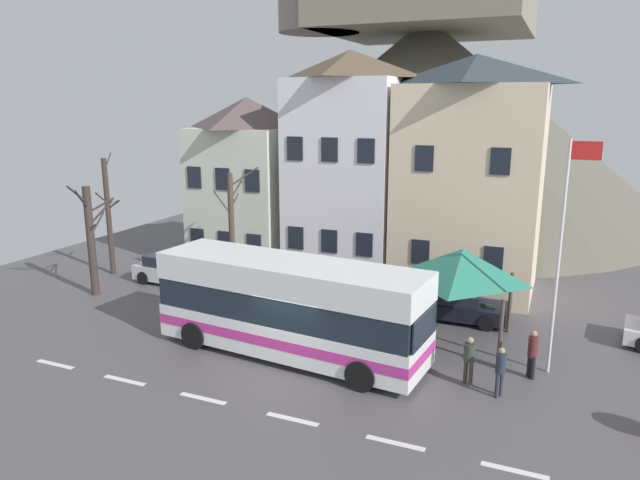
% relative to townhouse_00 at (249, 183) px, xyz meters
% --- Properties ---
extents(ground_plane, '(40.00, 60.00, 0.07)m').
position_rel_townhouse_00_xyz_m(ground_plane, '(7.70, -11.53, -4.52)').
color(ground_plane, '#514D51').
extents(townhouse_00, '(5.05, 5.12, 8.98)m').
position_rel_townhouse_00_xyz_m(townhouse_00, '(0.00, 0.00, 0.00)').
color(townhouse_00, beige).
rests_on(townhouse_00, ground_plane).
extents(townhouse_01, '(5.22, 5.24, 11.16)m').
position_rel_townhouse_00_xyz_m(townhouse_01, '(5.74, 0.06, 1.09)').
color(townhouse_01, white).
rests_on(townhouse_01, ground_plane).
extents(townhouse_02, '(6.25, 5.50, 10.80)m').
position_rel_townhouse_00_xyz_m(townhouse_02, '(11.66, 0.19, 0.91)').
color(townhouse_02, beige).
rests_on(townhouse_02, ground_plane).
extents(hilltop_castle, '(37.37, 37.37, 24.55)m').
position_rel_townhouse_00_xyz_m(hilltop_castle, '(4.90, 18.89, 3.70)').
color(hilltop_castle, '#5A574A').
rests_on(hilltop_castle, ground_plane).
extents(transit_bus, '(10.00, 3.54, 3.42)m').
position_rel_townhouse_00_xyz_m(transit_bus, '(7.25, -9.93, -2.76)').
color(transit_bus, white).
rests_on(transit_bus, ground_plane).
extents(bus_shelter, '(3.60, 3.60, 3.57)m').
position_rel_townhouse_00_xyz_m(bus_shelter, '(12.53, -6.43, -1.52)').
color(bus_shelter, '#473D33').
rests_on(bus_shelter, ground_plane).
extents(parked_car_00, '(4.16, 2.16, 1.39)m').
position_rel_townhouse_00_xyz_m(parked_car_00, '(-1.59, -4.61, -3.80)').
color(parked_car_00, silver).
rests_on(parked_car_00, ground_plane).
extents(parked_car_02, '(4.15, 1.88, 1.23)m').
position_rel_townhouse_00_xyz_m(parked_car_02, '(11.96, -4.18, -3.87)').
color(parked_car_02, black).
rests_on(parked_car_02, ground_plane).
extents(pedestrian_00, '(0.34, 0.34, 1.43)m').
position_rel_townhouse_00_xyz_m(pedestrian_00, '(11.16, -7.62, -3.64)').
color(pedestrian_00, '#2D2D38').
rests_on(pedestrian_00, ground_plane).
extents(pedestrian_01, '(0.35, 0.35, 1.60)m').
position_rel_townhouse_00_xyz_m(pedestrian_01, '(13.42, -9.76, -3.54)').
color(pedestrian_01, '#38332D').
rests_on(pedestrian_01, ground_plane).
extents(pedestrian_02, '(0.30, 0.31, 1.63)m').
position_rel_townhouse_00_xyz_m(pedestrian_02, '(15.23, -8.51, -3.61)').
color(pedestrian_02, black).
rests_on(pedestrian_02, ground_plane).
extents(pedestrian_03, '(0.30, 0.30, 1.60)m').
position_rel_townhouse_00_xyz_m(pedestrian_03, '(14.41, -10.20, -3.57)').
color(pedestrian_03, '#2D2D38').
rests_on(pedestrian_03, ground_plane).
extents(public_bench, '(1.68, 0.48, 0.87)m').
position_rel_townhouse_00_xyz_m(public_bench, '(12.76, -4.52, -4.01)').
color(public_bench, '#33473D').
rests_on(public_bench, ground_plane).
extents(flagpole, '(0.95, 0.10, 7.66)m').
position_rel_townhouse_00_xyz_m(flagpole, '(15.81, -7.83, -0.08)').
color(flagpole, silver).
rests_on(flagpole, ground_plane).
extents(bare_tree_00, '(1.30, 1.96, 6.18)m').
position_rel_townhouse_00_xyz_m(bare_tree_00, '(-5.58, -4.61, -1.42)').
color(bare_tree_00, '#382D28').
rests_on(bare_tree_00, ground_plane).
extents(bare_tree_01, '(0.94, 2.24, 5.29)m').
position_rel_townhouse_00_xyz_m(bare_tree_01, '(-3.94, -7.56, -1.81)').
color(bare_tree_01, '#382D28').
rests_on(bare_tree_01, ground_plane).
extents(bare_tree_02, '(1.63, 2.04, 5.91)m').
position_rel_townhouse_00_xyz_m(bare_tree_02, '(1.70, -4.58, -1.54)').
color(bare_tree_02, '#47382D').
rests_on(bare_tree_02, ground_plane).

